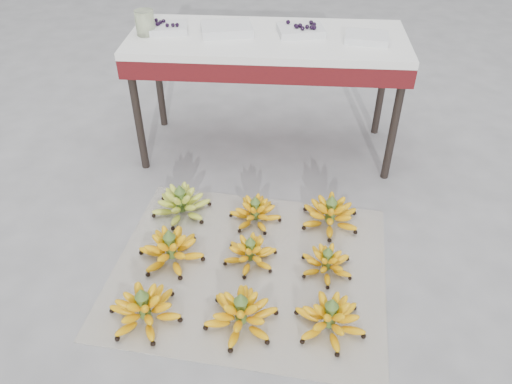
# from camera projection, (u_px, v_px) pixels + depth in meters

# --- Properties ---
(ground) EXTENTS (60.00, 60.00, 0.00)m
(ground) POSITION_uv_depth(u_px,v_px,m) (245.00, 265.00, 2.36)
(ground) COLOR slate
(ground) RESTS_ON ground
(newspaper_mat) EXTENTS (1.35, 1.17, 0.01)m
(newspaper_mat) POSITION_uv_depth(u_px,v_px,m) (250.00, 268.00, 2.33)
(newspaper_mat) COLOR white
(newspaper_mat) RESTS_ON ground
(bunch_front_left) EXTENTS (0.39, 0.39, 0.19)m
(bunch_front_left) POSITION_uv_depth(u_px,v_px,m) (144.00, 309.00, 2.06)
(bunch_front_left) COLOR #EFBF03
(bunch_front_left) RESTS_ON newspaper_mat
(bunch_front_center) EXTENTS (0.38, 0.38, 0.19)m
(bunch_front_center) POSITION_uv_depth(u_px,v_px,m) (241.00, 314.00, 2.04)
(bunch_front_center) COLOR #EFBF03
(bunch_front_center) RESTS_ON newspaper_mat
(bunch_front_right) EXTENTS (0.38, 0.38, 0.18)m
(bunch_front_right) POSITION_uv_depth(u_px,v_px,m) (330.00, 318.00, 2.03)
(bunch_front_right) COLOR #EFBF03
(bunch_front_right) RESTS_ON newspaper_mat
(bunch_mid_left) EXTENTS (0.36, 0.36, 0.19)m
(bunch_mid_left) POSITION_uv_depth(u_px,v_px,m) (171.00, 249.00, 2.34)
(bunch_mid_left) COLOR #EFBF03
(bunch_mid_left) RESTS_ON newspaper_mat
(bunch_mid_center) EXTENTS (0.25, 0.25, 0.15)m
(bunch_mid_center) POSITION_uv_depth(u_px,v_px,m) (250.00, 253.00, 2.33)
(bunch_mid_center) COLOR #EFBF03
(bunch_mid_center) RESTS_ON newspaper_mat
(bunch_mid_right) EXTENTS (0.27, 0.27, 0.15)m
(bunch_mid_right) POSITION_uv_depth(u_px,v_px,m) (327.00, 263.00, 2.29)
(bunch_mid_right) COLOR #EFBF03
(bunch_mid_right) RESTS_ON newspaper_mat
(bunch_back_left) EXTENTS (0.33, 0.33, 0.19)m
(bunch_back_left) POSITION_uv_depth(u_px,v_px,m) (181.00, 204.00, 2.60)
(bunch_back_left) COLOR #8FB238
(bunch_back_left) RESTS_ON newspaper_mat
(bunch_back_center) EXTENTS (0.30, 0.30, 0.16)m
(bunch_back_center) POSITION_uv_depth(u_px,v_px,m) (255.00, 212.00, 2.56)
(bunch_back_center) COLOR #EFBF03
(bunch_back_center) RESTS_ON newspaper_mat
(bunch_back_right) EXTENTS (0.34, 0.34, 0.19)m
(bunch_back_right) POSITION_uv_depth(u_px,v_px,m) (330.00, 214.00, 2.54)
(bunch_back_right) COLOR #EFBF03
(bunch_back_right) RESTS_ON newspaper_mat
(vendor_table) EXTENTS (1.51, 0.61, 0.73)m
(vendor_table) POSITION_uv_depth(u_px,v_px,m) (267.00, 50.00, 2.75)
(vendor_table) COLOR black
(vendor_table) RESTS_ON ground
(tray_far_left) EXTENTS (0.25, 0.20, 0.06)m
(tray_far_left) POSITION_uv_depth(u_px,v_px,m) (167.00, 28.00, 2.74)
(tray_far_left) COLOR silver
(tray_far_left) RESTS_ON vendor_table
(tray_left) EXTENTS (0.31, 0.25, 0.04)m
(tray_left) POSITION_uv_depth(u_px,v_px,m) (227.00, 29.00, 2.72)
(tray_left) COLOR silver
(tray_left) RESTS_ON vendor_table
(tray_right) EXTENTS (0.27, 0.22, 0.06)m
(tray_right) POSITION_uv_depth(u_px,v_px,m) (301.00, 30.00, 2.71)
(tray_right) COLOR silver
(tray_right) RESTS_ON vendor_table
(tray_far_right) EXTENTS (0.24, 0.19, 0.04)m
(tray_far_right) POSITION_uv_depth(u_px,v_px,m) (367.00, 38.00, 2.63)
(tray_far_right) COLOR silver
(tray_far_right) RESTS_ON vendor_table
(glass_jar) EXTENTS (0.12, 0.12, 0.13)m
(glass_jar) POSITION_uv_depth(u_px,v_px,m) (145.00, 23.00, 2.67)
(glass_jar) COLOR beige
(glass_jar) RESTS_ON vendor_table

